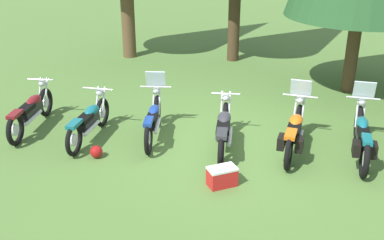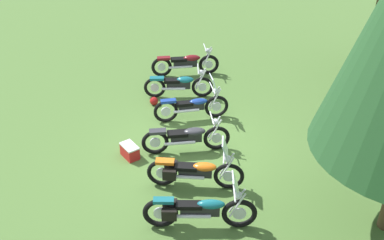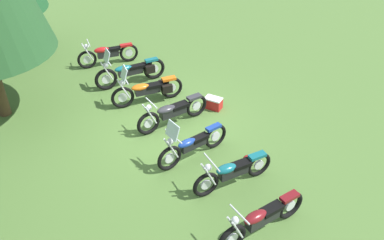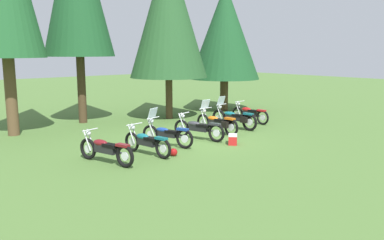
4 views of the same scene
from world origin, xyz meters
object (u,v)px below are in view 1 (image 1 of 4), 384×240
(motorcycle_4, at_px, (294,131))
(motorcycle_2, at_px, (153,118))
(picnic_cooler, at_px, (222,176))
(motorcycle_1, at_px, (89,121))
(dropped_helmet, at_px, (96,152))
(motorcycle_5, at_px, (362,135))
(motorcycle_3, at_px, (224,129))
(motorcycle_0, at_px, (31,111))

(motorcycle_4, bearing_deg, motorcycle_2, 95.06)
(motorcycle_2, relative_size, picnic_cooler, 3.56)
(motorcycle_1, relative_size, motorcycle_4, 0.93)
(picnic_cooler, bearing_deg, dropped_helmet, 178.36)
(picnic_cooler, bearing_deg, motorcycle_5, 42.69)
(motorcycle_1, height_order, motorcycle_3, motorcycle_3)
(motorcycle_0, xyz_separation_m, motorcycle_4, (5.81, 1.07, 0.02))
(picnic_cooler, distance_m, dropped_helmet, 2.73)
(motorcycle_2, xyz_separation_m, dropped_helmet, (-0.67, -1.29, -0.33))
(picnic_cooler, xyz_separation_m, dropped_helmet, (-2.72, 0.08, -0.05))
(motorcycle_5, bearing_deg, motorcycle_0, 93.25)
(motorcycle_0, distance_m, motorcycle_4, 5.91)
(motorcycle_2, distance_m, motorcycle_3, 1.61)
(motorcycle_0, bearing_deg, motorcycle_5, -94.33)
(motorcycle_3, xyz_separation_m, picnic_cooler, (0.45, -1.44, -0.27))
(motorcycle_0, relative_size, motorcycle_1, 1.05)
(motorcycle_4, bearing_deg, motorcycle_1, 100.33)
(motorcycle_2, height_order, dropped_helmet, motorcycle_2)
(picnic_cooler, bearing_deg, motorcycle_3, 107.28)
(motorcycle_2, bearing_deg, motorcycle_3, -106.26)
(motorcycle_3, relative_size, motorcycle_4, 0.98)
(motorcycle_3, height_order, motorcycle_5, motorcycle_5)
(motorcycle_1, xyz_separation_m, motorcycle_3, (2.87, 0.66, 0.01))
(motorcycle_3, height_order, motorcycle_4, motorcycle_4)
(motorcycle_2, bearing_deg, picnic_cooler, -142.39)
(motorcycle_2, bearing_deg, motorcycle_1, 96.69)
(motorcycle_2, height_order, motorcycle_5, motorcycle_5)
(motorcycle_4, bearing_deg, dropped_helmet, 111.89)
(motorcycle_5, xyz_separation_m, dropped_helmet, (-5.00, -2.02, -0.35))
(motorcycle_0, relative_size, motorcycle_4, 0.97)
(motorcycle_1, height_order, motorcycle_5, motorcycle_5)
(motorcycle_0, distance_m, motorcycle_3, 4.46)
(motorcycle_0, bearing_deg, motorcycle_1, -104.41)
(motorcycle_1, relative_size, motorcycle_5, 0.88)
(motorcycle_0, relative_size, dropped_helmet, 8.73)
(motorcycle_0, relative_size, motorcycle_3, 0.99)
(motorcycle_4, distance_m, motorcycle_5, 1.35)
(motorcycle_3, distance_m, dropped_helmet, 2.67)
(motorcycle_0, xyz_separation_m, motorcycle_5, (7.13, 1.34, 0.03))
(motorcycle_3, bearing_deg, motorcycle_2, 77.31)
(motorcycle_1, distance_m, picnic_cooler, 3.42)
(motorcycle_1, bearing_deg, motorcycle_0, 81.27)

